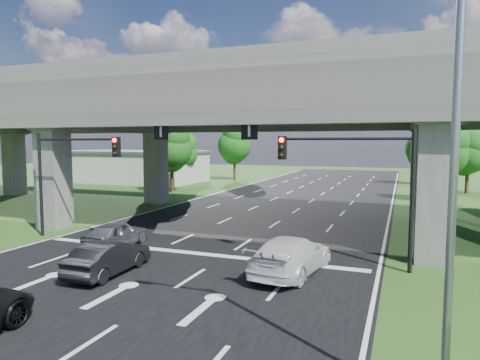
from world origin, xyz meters
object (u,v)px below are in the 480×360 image
Objects in this scene: streetlight_beyond at (408,139)px; car_silver at (116,234)px; signal_left at (69,165)px; car_dark at (109,257)px; signal_right at (358,172)px; streetlight_near at (432,122)px; car_white at (291,255)px; streetlight_far at (410,137)px.

streetlight_beyond reaches higher than car_silver.
signal_left is 8.52m from car_dark.
signal_right and signal_left have the same top height.
signal_left is 5.20m from car_silver.
streetlight_beyond is (2.27, 36.06, 1.66)m from signal_right.
car_silver is at bearing -58.34° from car_dark.
car_silver is (-11.88, -0.94, -3.46)m from signal_right.
streetlight_beyond is (0.00, 46.00, 0.00)m from streetlight_near.
streetlight_beyond is at bearing 63.57° from signal_left.
car_white is at bearing -97.06° from streetlight_beyond.
car_white is (-4.70, 8.07, -5.05)m from streetlight_near.
car_silver reaches higher than car_dark.
signal_left is 0.60× the size of streetlight_far.
streetlight_far is 16.00m from streetlight_beyond.
signal_left is 13.78m from car_white.
signal_left is at bearing -131.78° from streetlight_far.
signal_right is 15.65m from signal_left.
car_silver is at bearing -175.46° from signal_right.
streetlight_beyond reaches higher than signal_right.
streetlight_far is (2.27, 20.06, 1.66)m from signal_right.
streetlight_near is at bearing 153.94° from car_dark.
streetlight_far is at bearing 48.22° from signal_left.
streetlight_near is (17.92, -9.94, 1.66)m from signal_left.
streetlight_near reaches higher than car_silver.
signal_right is 1.43× the size of car_dark.
streetlight_beyond is at bearing 90.00° from streetlight_far.
streetlight_near reaches higher than signal_right.
car_white is (-4.70, -37.93, -5.05)m from streetlight_beyond.
streetlight_near is at bearing -90.00° from streetlight_far.
streetlight_beyond reaches higher than signal_left.
streetlight_beyond is (0.00, 16.00, 0.00)m from streetlight_far.
signal_right is 11.07m from car_dark.
signal_right is 36.17m from streetlight_beyond.
streetlight_beyond is 2.43× the size of car_silver.
signal_left is at bearing -17.46° from car_silver.
car_silver is 4.46m from car_dark.
car_dark is at bearing 29.35° from car_white.
streetlight_near is 2.38× the size of car_dark.
streetlight_far reaches higher than car_white.
streetlight_near and streetlight_beyond have the same top height.
streetlight_beyond reaches higher than car_dark.
car_silver is 9.51m from car_white.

